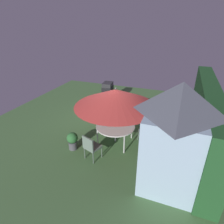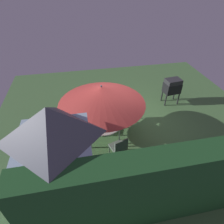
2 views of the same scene
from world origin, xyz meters
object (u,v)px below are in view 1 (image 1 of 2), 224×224
at_px(garden_shed, 175,138).
at_px(bbq_grill, 108,89).
at_px(patio_umbrella, 116,98).
at_px(chair_near_shed, 91,146).
at_px(chair_toward_hedge, 109,116).
at_px(chair_far_side, 147,131).
at_px(potted_plant_by_shed, 73,140).
at_px(patio_table, 115,127).

height_order(garden_shed, bbq_grill, garden_shed).
xyz_separation_m(patio_umbrella, bbq_grill, (-3.42, -1.66, -0.97)).
bearing_deg(garden_shed, patio_umbrella, -123.13).
height_order(chair_near_shed, chair_toward_hedge, same).
bearing_deg(chair_near_shed, chair_far_side, 135.13).
distance_m(chair_far_side, potted_plant_by_shed, 2.71).
xyz_separation_m(garden_shed, chair_near_shed, (-0.16, -2.47, -0.99)).
relative_size(patio_umbrella, chair_near_shed, 3.19).
bearing_deg(bbq_grill, chair_far_side, 42.12).
bearing_deg(chair_near_shed, garden_shed, 86.39).
xyz_separation_m(garden_shed, bbq_grill, (-4.76, -3.71, -0.67)).
relative_size(patio_table, patio_umbrella, 0.50).
bearing_deg(potted_plant_by_shed, bbq_grill, -175.10).
height_order(chair_near_shed, potted_plant_by_shed, chair_near_shed).
bearing_deg(chair_toward_hedge, chair_near_shed, 5.63).
height_order(chair_toward_hedge, potted_plant_by_shed, chair_toward_hedge).
bearing_deg(potted_plant_by_shed, chair_near_shed, 72.09).
bearing_deg(chair_toward_hedge, garden_shed, 48.93).
distance_m(patio_table, chair_far_side, 1.17).
relative_size(chair_toward_hedge, potted_plant_by_shed, 1.38).
relative_size(patio_table, chair_toward_hedge, 1.58).
height_order(garden_shed, chair_near_shed, garden_shed).
height_order(garden_shed, patio_umbrella, garden_shed).
xyz_separation_m(bbq_grill, chair_toward_hedge, (2.42, 1.03, -0.33)).
relative_size(bbq_grill, chair_toward_hedge, 1.33).
xyz_separation_m(garden_shed, chair_toward_hedge, (-2.34, -2.69, -0.99)).
distance_m(garden_shed, patio_table, 2.59).
xyz_separation_m(chair_near_shed, chair_toward_hedge, (-2.18, -0.22, 0.00)).
distance_m(bbq_grill, potted_plant_by_shed, 4.36).
height_order(bbq_grill, chair_far_side, bbq_grill).
bearing_deg(patio_umbrella, chair_near_shed, -19.45).
relative_size(garden_shed, bbq_grill, 2.47).
distance_m(patio_umbrella, potted_plant_by_shed, 2.15).
bearing_deg(chair_near_shed, chair_toward_hedge, -174.37).
height_order(patio_umbrella, potted_plant_by_shed, patio_umbrella).
bearing_deg(chair_near_shed, potted_plant_by_shed, -107.91).
xyz_separation_m(patio_table, chair_near_shed, (1.18, -0.42, -0.15)).
xyz_separation_m(patio_umbrella, chair_far_side, (-0.35, 1.11, -1.30)).
height_order(chair_far_side, potted_plant_by_shed, chair_far_side).
bearing_deg(chair_far_side, potted_plant_by_shed, -62.45).
distance_m(chair_toward_hedge, potted_plant_by_shed, 2.02).
bearing_deg(potted_plant_by_shed, patio_table, 124.91).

